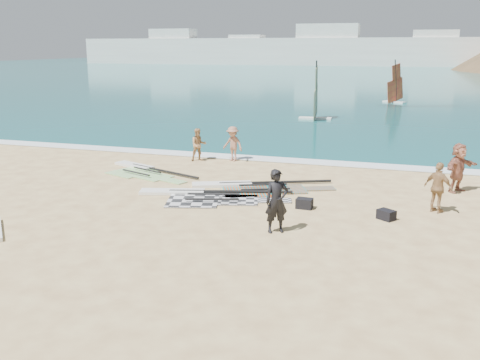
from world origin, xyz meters
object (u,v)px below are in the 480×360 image
(beachgoer_mid, at_px, (233,144))
(rig_orange, at_px, (251,187))
(beachgoer_back, at_px, (438,188))
(gear_bag_far, at_px, (386,215))
(beachgoer_right, at_px, (458,168))
(rig_green, at_px, (142,171))
(beachgoer_left, at_px, (199,145))
(gear_bag_near, at_px, (304,203))
(person_wetsuit, at_px, (277,201))
(rig_grey, at_px, (201,196))

(beachgoer_mid, bearing_deg, rig_orange, -46.08)
(beachgoer_back, bearing_deg, rig_orange, 23.06)
(gear_bag_far, relative_size, beachgoer_right, 0.28)
(rig_orange, relative_size, beachgoer_back, 3.32)
(rig_green, xyz_separation_m, beachgoer_back, (12.80, -2.49, 0.84))
(beachgoer_right, bearing_deg, beachgoer_left, 116.22)
(rig_orange, distance_m, beachgoer_right, 8.27)
(gear_bag_near, distance_m, gear_bag_far, 2.90)
(person_wetsuit, bearing_deg, rig_green, 111.34)
(rig_green, relative_size, person_wetsuit, 2.55)
(beachgoer_mid, bearing_deg, gear_bag_near, -36.69)
(gear_bag_far, height_order, beachgoer_mid, beachgoer_mid)
(rig_green, distance_m, beachgoer_mid, 4.91)
(rig_orange, xyz_separation_m, beachgoer_back, (7.12, -1.17, 0.84))
(beachgoer_left, bearing_deg, beachgoer_back, -59.66)
(rig_grey, height_order, beachgoer_mid, beachgoer_mid)
(beachgoer_mid, distance_m, beachgoer_right, 10.79)
(gear_bag_near, bearing_deg, rig_grey, 176.72)
(gear_bag_far, xyz_separation_m, beachgoer_right, (2.50, 4.51, 0.82))
(rig_grey, bearing_deg, rig_green, 127.20)
(rig_orange, height_order, gear_bag_far, gear_bag_far)
(rig_grey, bearing_deg, rig_orange, 36.28)
(rig_orange, bearing_deg, gear_bag_near, -62.31)
(rig_orange, distance_m, gear_bag_near, 3.36)
(beachgoer_back, height_order, beachgoer_right, beachgoer_right)
(person_wetsuit, height_order, beachgoer_back, person_wetsuit)
(beachgoer_left, relative_size, beachgoer_back, 0.93)
(gear_bag_far, bearing_deg, gear_bag_near, 171.29)
(gear_bag_near, xyz_separation_m, beachgoer_back, (4.51, 0.94, 0.71))
(beachgoer_right, bearing_deg, rig_green, 130.31)
(person_wetsuit, distance_m, beachgoer_right, 8.92)
(rig_grey, height_order, gear_bag_near, gear_bag_near)
(rig_orange, height_order, gear_bag_near, gear_bag_near)
(gear_bag_far, relative_size, beachgoer_mid, 0.32)
(rig_green, distance_m, beachgoer_left, 3.55)
(beachgoer_back, bearing_deg, gear_bag_near, 44.13)
(rig_orange, xyz_separation_m, beachgoer_mid, (-2.42, 4.88, 0.83))
(rig_grey, height_order, gear_bag_far, gear_bag_far)
(rig_grey, xyz_separation_m, beachgoer_right, (9.44, 3.84, 0.94))
(person_wetsuit, relative_size, beachgoer_left, 1.22)
(rig_green, bearing_deg, gear_bag_near, -1.02)
(rig_green, bearing_deg, beachgoer_back, 10.40)
(gear_bag_far, height_order, beachgoer_back, beachgoer_back)
(person_wetsuit, bearing_deg, beachgoer_mid, 84.87)
(gear_bag_near, relative_size, gear_bag_far, 1.03)
(gear_bag_near, relative_size, person_wetsuit, 0.28)
(rig_grey, relative_size, beachgoer_left, 3.71)
(rig_grey, relative_size, beachgoer_back, 3.43)
(rig_orange, relative_size, beachgoer_right, 3.00)
(beachgoer_left, bearing_deg, rig_orange, -80.33)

